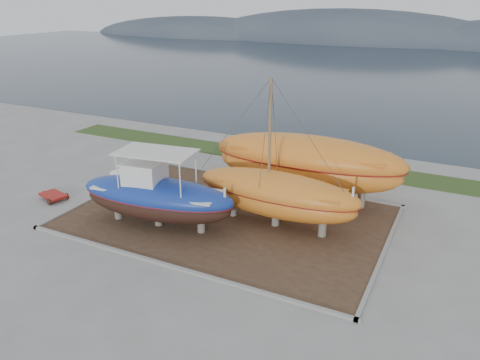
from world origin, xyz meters
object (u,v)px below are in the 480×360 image
at_px(white_dinghy, 139,179).
at_px(orange_bare_hull, 307,169).
at_px(blue_caique, 156,189).
at_px(orange_sailboat, 278,156).
at_px(red_trailer, 54,197).

height_order(white_dinghy, orange_bare_hull, orange_bare_hull).
height_order(blue_caique, orange_sailboat, orange_sailboat).
bearing_deg(orange_bare_hull, red_trailer, -155.94).
xyz_separation_m(orange_sailboat, orange_bare_hull, (0.25, 4.43, -2.14)).
xyz_separation_m(white_dinghy, orange_sailboat, (10.48, -1.06, 3.53)).
xyz_separation_m(blue_caique, white_dinghy, (-4.47, 4.01, -1.58)).
bearing_deg(blue_caique, orange_bare_hull, 42.23).
relative_size(blue_caique, orange_sailboat, 0.96).
bearing_deg(white_dinghy, orange_bare_hull, 1.46).
distance_m(white_dinghy, red_trailer, 5.56).
relative_size(blue_caique, white_dinghy, 2.18).
relative_size(orange_bare_hull, red_trailer, 4.64).
bearing_deg(blue_caique, red_trailer, 172.55).
relative_size(blue_caique, orange_bare_hull, 0.75).
height_order(white_dinghy, red_trailer, white_dinghy).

